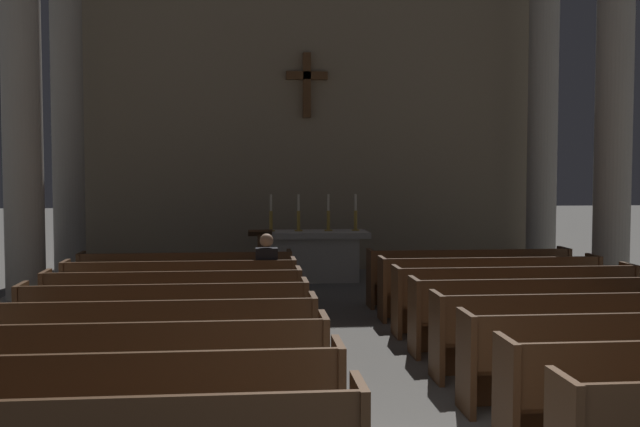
{
  "coord_description": "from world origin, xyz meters",
  "views": [
    {
      "loc": [
        -1.37,
        -4.71,
        2.27
      ],
      "look_at": [
        0.0,
        9.31,
        1.44
      ],
      "focal_mm": 43.42,
      "sensor_mm": 36.0,
      "label": 1
    }
  ],
  "objects_px": {
    "pew_left_row_4": "(155,343)",
    "lectern": "(260,262)",
    "pew_left_row_8": "(187,281)",
    "candlestick_outer_right": "(356,219)",
    "pew_left_row_6": "(174,305)",
    "pew_right_row_7": "(490,287)",
    "pew_left_row_2": "(121,409)",
    "pew_right_row_5": "(546,315)",
    "column_left_fourth": "(68,129)",
    "pew_right_row_4": "(585,334)",
    "pew_right_row_6": "(515,300)",
    "candlestick_inner_right": "(328,219)",
    "column_right_fourth": "(542,131)",
    "candlestick_outer_left": "(271,219)",
    "column_right_third": "(614,122)",
    "altar": "(313,255)",
    "lone_worshipper": "(267,276)",
    "pew_left_row_5": "(166,322)",
    "pew_right_row_3": "(636,359)",
    "pew_left_row_7": "(181,292)",
    "pew_left_row_3": "(140,371)",
    "pew_right_row_8": "(469,277)",
    "candlestick_inner_left": "(299,219)",
    "column_left_third": "(22,119)"
  },
  "relations": [
    {
      "from": "pew_left_row_4",
      "to": "lectern",
      "type": "distance_m",
      "value": 6.33
    },
    {
      "from": "pew_left_row_3",
      "to": "column_left_fourth",
      "type": "bearing_deg",
      "value": 106.04
    },
    {
      "from": "pew_left_row_8",
      "to": "candlestick_outer_right",
      "type": "bearing_deg",
      "value": 44.02
    },
    {
      "from": "pew_right_row_5",
      "to": "column_left_fourth",
      "type": "distance_m",
      "value": 10.04
    },
    {
      "from": "pew_left_row_5",
      "to": "candlestick_inner_left",
      "type": "height_order",
      "value": "candlestick_inner_left"
    },
    {
      "from": "pew_right_row_4",
      "to": "pew_left_row_3",
      "type": "bearing_deg",
      "value": -166.59
    },
    {
      "from": "pew_left_row_4",
      "to": "lectern",
      "type": "xyz_separation_m",
      "value": [
        1.2,
        6.21,
        0.07
      ]
    },
    {
      "from": "column_right_third",
      "to": "lectern",
      "type": "xyz_separation_m",
      "value": [
        -5.91,
        1.64,
        -2.49
      ]
    },
    {
      "from": "pew_right_row_3",
      "to": "pew_right_row_6",
      "type": "distance_m",
      "value": 3.28
    },
    {
      "from": "pew_left_row_6",
      "to": "pew_right_row_7",
      "type": "height_order",
      "value": "same"
    },
    {
      "from": "column_right_fourth",
      "to": "altar",
      "type": "height_order",
      "value": "column_right_fourth"
    },
    {
      "from": "pew_left_row_3",
      "to": "pew_right_row_8",
      "type": "xyz_separation_m",
      "value": [
        4.59,
        5.47,
        0.0
      ]
    },
    {
      "from": "pew_left_row_2",
      "to": "pew_right_row_3",
      "type": "xyz_separation_m",
      "value": [
        4.59,
        1.09,
        0.0
      ]
    },
    {
      "from": "pew_right_row_3",
      "to": "altar",
      "type": "relative_size",
      "value": 1.51
    },
    {
      "from": "column_right_fourth",
      "to": "pew_right_row_3",
      "type": "bearing_deg",
      "value": -106.04
    },
    {
      "from": "pew_right_row_4",
      "to": "pew_right_row_6",
      "type": "bearing_deg",
      "value": 90.0
    },
    {
      "from": "lone_worshipper",
      "to": "candlestick_outer_right",
      "type": "bearing_deg",
      "value": 65.04
    },
    {
      "from": "pew_left_row_2",
      "to": "pew_left_row_4",
      "type": "xyz_separation_m",
      "value": [
        0.0,
        2.19,
        0.0
      ]
    },
    {
      "from": "pew_left_row_5",
      "to": "column_right_fourth",
      "type": "bearing_deg",
      "value": 42.86
    },
    {
      "from": "pew_right_row_7",
      "to": "lectern",
      "type": "bearing_deg",
      "value": 139.1
    },
    {
      "from": "altar",
      "to": "candlestick_inner_right",
      "type": "relative_size",
      "value": 2.99
    },
    {
      "from": "pew_right_row_4",
      "to": "pew_right_row_8",
      "type": "xyz_separation_m",
      "value": [
        0.0,
        4.38,
        0.0
      ]
    },
    {
      "from": "pew_right_row_4",
      "to": "column_left_fourth",
      "type": "bearing_deg",
      "value": 132.75
    },
    {
      "from": "pew_right_row_7",
      "to": "column_left_third",
      "type": "xyz_separation_m",
      "value": [
        -7.12,
        1.29,
        2.56
      ]
    },
    {
      "from": "pew_left_row_6",
      "to": "candlestick_outer_left",
      "type": "relative_size",
      "value": 4.52
    },
    {
      "from": "column_left_fourth",
      "to": "candlestick_outer_right",
      "type": "height_order",
      "value": "column_left_fourth"
    },
    {
      "from": "pew_right_row_5",
      "to": "lectern",
      "type": "bearing_deg",
      "value": 123.46
    },
    {
      "from": "pew_left_row_3",
      "to": "pew_left_row_7",
      "type": "xyz_separation_m",
      "value": [
        0.0,
        4.38,
        0.0
      ]
    },
    {
      "from": "column_right_third",
      "to": "altar",
      "type": "xyz_separation_m",
      "value": [
        -4.82,
        2.84,
        -2.5
      ]
    },
    {
      "from": "lectern",
      "to": "lone_worshipper",
      "type": "height_order",
      "value": "lone_worshipper"
    },
    {
      "from": "candlestick_inner_right",
      "to": "pew_right_row_6",
      "type": "bearing_deg",
      "value": -69.11
    },
    {
      "from": "altar",
      "to": "lone_worshipper",
      "type": "bearing_deg",
      "value": -104.45
    },
    {
      "from": "pew_left_row_7",
      "to": "column_right_fourth",
      "type": "xyz_separation_m",
      "value": [
        7.12,
        4.42,
        2.56
      ]
    },
    {
      "from": "pew_right_row_7",
      "to": "lone_worshipper",
      "type": "relative_size",
      "value": 2.52
    },
    {
      "from": "column_right_third",
      "to": "pew_left_row_6",
      "type": "bearing_deg",
      "value": -161.47
    },
    {
      "from": "pew_right_row_4",
      "to": "lone_worshipper",
      "type": "bearing_deg",
      "value": 135.25
    },
    {
      "from": "pew_right_row_7",
      "to": "column_right_fourth",
      "type": "height_order",
      "value": "column_right_fourth"
    },
    {
      "from": "column_right_fourth",
      "to": "candlestick_inner_right",
      "type": "bearing_deg",
      "value": -176.4
    },
    {
      "from": "pew_right_row_8",
      "to": "candlestick_outer_right",
      "type": "xyz_separation_m",
      "value": [
        -1.44,
        3.04,
        0.77
      ]
    },
    {
      "from": "pew_left_row_4",
      "to": "pew_left_row_8",
      "type": "relative_size",
      "value": 1.0
    },
    {
      "from": "pew_left_row_6",
      "to": "column_right_third",
      "type": "height_order",
      "value": "column_right_third"
    },
    {
      "from": "pew_right_row_6",
      "to": "lectern",
      "type": "height_order",
      "value": "lectern"
    },
    {
      "from": "pew_left_row_2",
      "to": "pew_left_row_5",
      "type": "xyz_separation_m",
      "value": [
        0.0,
        3.28,
        0.0
      ]
    },
    {
      "from": "pew_right_row_6",
      "to": "candlestick_outer_right",
      "type": "height_order",
      "value": "candlestick_outer_right"
    },
    {
      "from": "column_left_fourth",
      "to": "altar",
      "type": "bearing_deg",
      "value": -3.38
    },
    {
      "from": "pew_left_row_7",
      "to": "pew_left_row_5",
      "type": "bearing_deg",
      "value": -90.0
    },
    {
      "from": "column_right_fourth",
      "to": "candlestick_outer_left",
      "type": "bearing_deg",
      "value": -177.13
    },
    {
      "from": "pew_right_row_8",
      "to": "column_right_fourth",
      "type": "height_order",
      "value": "column_right_fourth"
    },
    {
      "from": "candlestick_inner_right",
      "to": "pew_left_row_4",
      "type": "bearing_deg",
      "value": -109.29
    },
    {
      "from": "pew_left_row_6",
      "to": "pew_right_row_7",
      "type": "xyz_separation_m",
      "value": [
        4.59,
        1.09,
        0.0
      ]
    }
  ]
}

